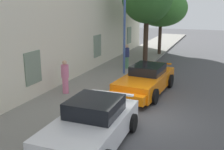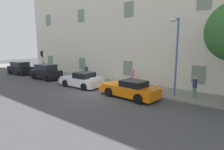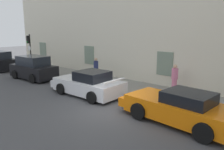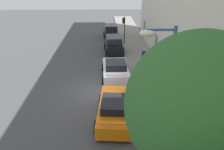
{
  "view_description": "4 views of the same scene",
  "coord_description": "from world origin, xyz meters",
  "px_view_note": "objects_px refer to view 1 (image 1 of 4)",
  "views": [
    {
      "loc": [
        -9.64,
        -2.58,
        4.44
      ],
      "look_at": [
        1.85,
        2.02,
        1.11
      ],
      "focal_mm": 42.81,
      "sensor_mm": 36.0,
      "label": 1
    },
    {
      "loc": [
        10.72,
        -11.25,
        4.14
      ],
      "look_at": [
        0.91,
        1.29,
        1.46
      ],
      "focal_mm": 29.89,
      "sensor_mm": 36.0,
      "label": 2
    },
    {
      "loc": [
        6.8,
        -7.63,
        3.83
      ],
      "look_at": [
        -0.29,
        0.44,
        1.57
      ],
      "focal_mm": 36.13,
      "sensor_mm": 36.0,
      "label": 3
    },
    {
      "loc": [
        14.0,
        0.21,
        7.78
      ],
      "look_at": [
        0.94,
        0.59,
        1.76
      ],
      "focal_mm": 35.48,
      "sensor_mm": 36.0,
      "label": 4
    }
  ],
  "objects_px": {
    "sportscar_yellow_flank": "(144,81)",
    "pedestrian_bystander": "(65,77)",
    "tree_midblock": "(161,8)",
    "pedestrian_strolling": "(127,56)",
    "street_lamp": "(131,8)",
    "sportscar_red_lead": "(89,128)"
  },
  "relations": [
    {
      "from": "sportscar_yellow_flank",
      "to": "pedestrian_strolling",
      "type": "distance_m",
      "value": 4.9
    },
    {
      "from": "pedestrian_strolling",
      "to": "street_lamp",
      "type": "bearing_deg",
      "value": -153.01
    },
    {
      "from": "sportscar_yellow_flank",
      "to": "pedestrian_bystander",
      "type": "height_order",
      "value": "pedestrian_bystander"
    },
    {
      "from": "tree_midblock",
      "to": "street_lamp",
      "type": "distance_m",
      "value": 7.63
    },
    {
      "from": "sportscar_red_lead",
      "to": "pedestrian_strolling",
      "type": "distance_m",
      "value": 10.2
    },
    {
      "from": "street_lamp",
      "to": "tree_midblock",
      "type": "bearing_deg",
      "value": -1.54
    },
    {
      "from": "sportscar_yellow_flank",
      "to": "pedestrian_strolling",
      "type": "bearing_deg",
      "value": 29.32
    },
    {
      "from": "street_lamp",
      "to": "pedestrian_bystander",
      "type": "xyz_separation_m",
      "value": [
        -4.72,
        1.81,
        -3.2
      ]
    },
    {
      "from": "sportscar_red_lead",
      "to": "street_lamp",
      "type": "relative_size",
      "value": 0.77
    },
    {
      "from": "sportscar_red_lead",
      "to": "street_lamp",
      "type": "height_order",
      "value": "street_lamp"
    },
    {
      "from": "sportscar_red_lead",
      "to": "tree_midblock",
      "type": "distance_m",
      "value": 16.63
    },
    {
      "from": "sportscar_red_lead",
      "to": "pedestrian_bystander",
      "type": "relative_size",
      "value": 2.75
    },
    {
      "from": "street_lamp",
      "to": "pedestrian_bystander",
      "type": "relative_size",
      "value": 3.55
    },
    {
      "from": "tree_midblock",
      "to": "pedestrian_bystander",
      "type": "relative_size",
      "value": 3.32
    },
    {
      "from": "street_lamp",
      "to": "pedestrian_bystander",
      "type": "height_order",
      "value": "street_lamp"
    },
    {
      "from": "sportscar_red_lead",
      "to": "street_lamp",
      "type": "distance_m",
      "value": 9.42
    },
    {
      "from": "tree_midblock",
      "to": "sportscar_yellow_flank",
      "type": "bearing_deg",
      "value": -171.93
    },
    {
      "from": "tree_midblock",
      "to": "pedestrian_strolling",
      "type": "distance_m",
      "value": 7.03
    },
    {
      "from": "sportscar_yellow_flank",
      "to": "pedestrian_bystander",
      "type": "relative_size",
      "value": 3.05
    },
    {
      "from": "sportscar_yellow_flank",
      "to": "pedestrian_bystander",
      "type": "bearing_deg",
      "value": 117.49
    },
    {
      "from": "pedestrian_bystander",
      "to": "sportscar_red_lead",
      "type": "bearing_deg",
      "value": -140.08
    },
    {
      "from": "tree_midblock",
      "to": "street_lamp",
      "type": "relative_size",
      "value": 0.93
    }
  ]
}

